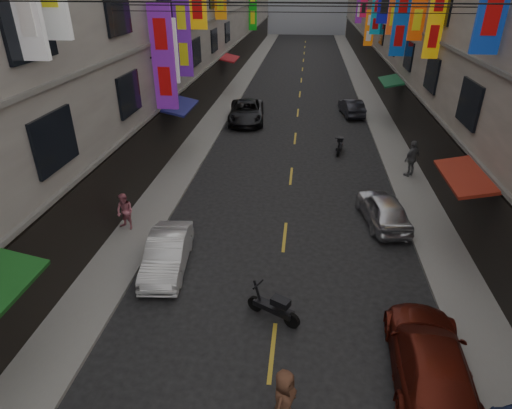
% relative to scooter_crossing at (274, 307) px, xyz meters
% --- Properties ---
extents(sidewalk_left, '(2.00, 90.00, 0.12)m').
position_rel_scooter_crossing_xyz_m(sidewalk_left, '(-5.94, 28.69, -0.38)').
color(sidewalk_left, slate).
rests_on(sidewalk_left, ground).
extents(sidewalk_right, '(2.00, 90.00, 0.12)m').
position_rel_scooter_crossing_xyz_m(sidewalk_right, '(6.06, 28.69, -0.38)').
color(sidewalk_right, slate).
rests_on(sidewalk_right, ground).
extents(street_awnings, '(13.99, 35.20, 0.41)m').
position_rel_scooter_crossing_xyz_m(street_awnings, '(-1.20, 12.69, 2.56)').
color(street_awnings, '#165319').
rests_on(street_awnings, ground).
extents(lane_markings, '(0.12, 80.20, 0.01)m').
position_rel_scooter_crossing_xyz_m(lane_markings, '(0.06, 25.69, -0.44)').
color(lane_markings, gold).
rests_on(lane_markings, ground).
extents(scooter_crossing, '(1.65, 0.96, 1.14)m').
position_rel_scooter_crossing_xyz_m(scooter_crossing, '(0.00, 0.00, 0.00)').
color(scooter_crossing, black).
rests_on(scooter_crossing, ground).
extents(scooter_far_right, '(0.59, 1.80, 1.14)m').
position_rel_scooter_crossing_xyz_m(scooter_far_right, '(2.74, 14.48, 0.00)').
color(scooter_far_right, black).
rests_on(scooter_far_right, ground).
extents(car_left_mid, '(1.68, 3.87, 1.24)m').
position_rel_scooter_crossing_xyz_m(car_left_mid, '(-3.94, 2.15, 0.18)').
color(car_left_mid, silver).
rests_on(car_left_mid, ground).
extents(car_left_far, '(2.89, 5.44, 1.46)m').
position_rel_scooter_crossing_xyz_m(car_left_far, '(-3.55, 19.96, 0.29)').
color(car_left_far, black).
rests_on(car_left_far, ground).
extents(car_right_near, '(2.14, 4.74, 1.35)m').
position_rel_scooter_crossing_xyz_m(car_right_near, '(4.06, -1.74, 0.23)').
color(car_right_near, '#5E1A10').
rests_on(car_right_near, ground).
extents(car_right_mid, '(2.14, 4.01, 1.30)m').
position_rel_scooter_crossing_xyz_m(car_right_mid, '(4.06, 6.30, 0.21)').
color(car_right_mid, silver).
rests_on(car_right_mid, ground).
extents(car_right_far, '(1.84, 3.87, 1.23)m').
position_rel_scooter_crossing_xyz_m(car_right_far, '(4.06, 22.48, 0.17)').
color(car_right_far, '#282830').
rests_on(car_right_far, ground).
extents(pedestrian_lfar, '(0.88, 0.74, 1.54)m').
position_rel_scooter_crossing_xyz_m(pedestrian_lfar, '(-6.35, 4.42, 0.45)').
color(pedestrian_lfar, '#C16677').
rests_on(pedestrian_lfar, sidewalk_left).
extents(pedestrian_rfar, '(1.25, 1.21, 1.89)m').
position_rel_scooter_crossing_xyz_m(pedestrian_rfar, '(6.14, 11.20, 0.62)').
color(pedestrian_rfar, slate).
rests_on(pedestrian_rfar, sidewalk_right).
extents(pedestrian_crossing, '(0.80, 0.96, 1.68)m').
position_rel_scooter_crossing_xyz_m(pedestrian_crossing, '(0.48, -3.46, 0.40)').
color(pedestrian_crossing, '#533121').
rests_on(pedestrian_crossing, ground).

